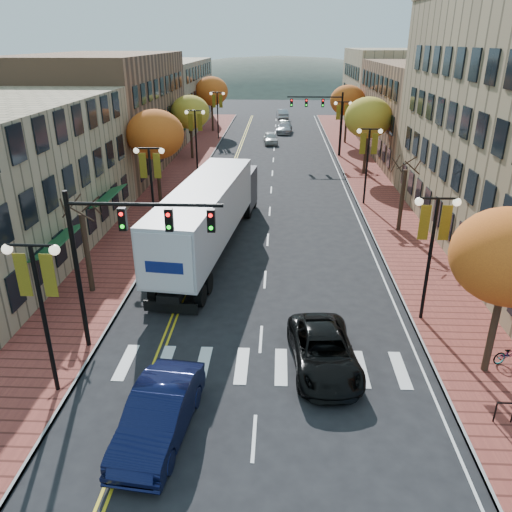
# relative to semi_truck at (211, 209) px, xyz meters

# --- Properties ---
(ground) EXTENTS (200.00, 200.00, 0.00)m
(ground) POSITION_rel_semi_truck_xyz_m (3.47, -14.31, -2.63)
(ground) COLOR black
(ground) RESTS_ON ground
(sidewalk_left) EXTENTS (4.00, 85.00, 0.15)m
(sidewalk_left) POSITION_rel_semi_truck_xyz_m (-5.53, 18.19, -2.56)
(sidewalk_left) COLOR brown
(sidewalk_left) RESTS_ON ground
(sidewalk_right) EXTENTS (4.00, 85.00, 0.15)m
(sidewalk_right) POSITION_rel_semi_truck_xyz_m (12.47, 18.19, -2.56)
(sidewalk_right) COLOR brown
(sidewalk_right) RESTS_ON ground
(building_left_mid) EXTENTS (12.00, 24.00, 11.00)m
(building_left_mid) POSITION_rel_semi_truck_xyz_m (-13.53, 21.69, 2.87)
(building_left_mid) COLOR brown
(building_left_mid) RESTS_ON ground
(building_left_far) EXTENTS (12.00, 26.00, 9.50)m
(building_left_far) POSITION_rel_semi_truck_xyz_m (-13.53, 46.69, 2.12)
(building_left_far) COLOR #9E8966
(building_left_far) RESTS_ON ground
(building_right_mid) EXTENTS (15.00, 24.00, 10.00)m
(building_right_mid) POSITION_rel_semi_truck_xyz_m (21.97, 27.69, 2.37)
(building_right_mid) COLOR brown
(building_right_mid) RESTS_ON ground
(building_right_far) EXTENTS (15.00, 20.00, 11.00)m
(building_right_far) POSITION_rel_semi_truck_xyz_m (21.97, 49.69, 2.87)
(building_right_far) COLOR #9E8966
(building_right_far) RESTS_ON ground
(tree_left_a) EXTENTS (0.28, 0.28, 4.20)m
(tree_left_a) POSITION_rel_semi_truck_xyz_m (-5.53, -6.31, -0.38)
(tree_left_a) COLOR #382619
(tree_left_a) RESTS_ON sidewalk_left
(tree_left_b) EXTENTS (4.48, 4.48, 7.21)m
(tree_left_b) POSITION_rel_semi_truck_xyz_m (-5.53, 9.69, 2.81)
(tree_left_b) COLOR #382619
(tree_left_b) RESTS_ON sidewalk_left
(tree_left_c) EXTENTS (4.16, 4.16, 6.69)m
(tree_left_c) POSITION_rel_semi_truck_xyz_m (-5.53, 25.69, 2.42)
(tree_left_c) COLOR #382619
(tree_left_c) RESTS_ON sidewalk_left
(tree_left_d) EXTENTS (4.61, 4.61, 7.42)m
(tree_left_d) POSITION_rel_semi_truck_xyz_m (-5.53, 43.69, 2.97)
(tree_left_d) COLOR #382619
(tree_left_d) RESTS_ON sidewalk_left
(tree_right_a) EXTENTS (4.16, 4.16, 6.69)m
(tree_right_a) POSITION_rel_semi_truck_xyz_m (12.47, -12.31, 2.42)
(tree_right_a) COLOR #382619
(tree_right_a) RESTS_ON sidewalk_right
(tree_right_b) EXTENTS (0.28, 0.28, 4.20)m
(tree_right_b) POSITION_rel_semi_truck_xyz_m (12.47, 3.69, -0.38)
(tree_right_b) COLOR #382619
(tree_right_b) RESTS_ON sidewalk_right
(tree_right_c) EXTENTS (4.48, 4.48, 7.21)m
(tree_right_c) POSITION_rel_semi_truck_xyz_m (12.47, 19.69, 2.81)
(tree_right_c) COLOR #382619
(tree_right_c) RESTS_ON sidewalk_right
(tree_right_d) EXTENTS (4.35, 4.35, 7.00)m
(tree_right_d) POSITION_rel_semi_truck_xyz_m (12.47, 35.69, 2.66)
(tree_right_d) COLOR #382619
(tree_right_d) RESTS_ON sidewalk_right
(lamp_left_a) EXTENTS (1.96, 0.36, 6.05)m
(lamp_left_a) POSITION_rel_semi_truck_xyz_m (-4.03, -14.31, 1.66)
(lamp_left_a) COLOR black
(lamp_left_a) RESTS_ON ground
(lamp_left_b) EXTENTS (1.96, 0.36, 6.05)m
(lamp_left_b) POSITION_rel_semi_truck_xyz_m (-4.03, 1.69, 1.66)
(lamp_left_b) COLOR black
(lamp_left_b) RESTS_ON ground
(lamp_left_c) EXTENTS (1.96, 0.36, 6.05)m
(lamp_left_c) POSITION_rel_semi_truck_xyz_m (-4.03, 19.69, 1.66)
(lamp_left_c) COLOR black
(lamp_left_c) RESTS_ON ground
(lamp_left_d) EXTENTS (1.96, 0.36, 6.05)m
(lamp_left_d) POSITION_rel_semi_truck_xyz_m (-4.03, 37.69, 1.66)
(lamp_left_d) COLOR black
(lamp_left_d) RESTS_ON ground
(lamp_right_a) EXTENTS (1.96, 0.36, 6.05)m
(lamp_right_a) POSITION_rel_semi_truck_xyz_m (10.97, -8.31, 1.66)
(lamp_right_a) COLOR black
(lamp_right_a) RESTS_ON ground
(lamp_right_b) EXTENTS (1.96, 0.36, 6.05)m
(lamp_right_b) POSITION_rel_semi_truck_xyz_m (10.97, 9.69, 1.66)
(lamp_right_b) COLOR black
(lamp_right_b) RESTS_ON ground
(lamp_right_c) EXTENTS (1.96, 0.36, 6.05)m
(lamp_right_c) POSITION_rel_semi_truck_xyz_m (10.97, 27.69, 1.66)
(lamp_right_c) COLOR black
(lamp_right_c) RESTS_ON ground
(traffic_mast_near) EXTENTS (6.10, 0.35, 7.00)m
(traffic_mast_near) POSITION_rel_semi_truck_xyz_m (-2.00, -11.31, 2.29)
(traffic_mast_near) COLOR black
(traffic_mast_near) RESTS_ON ground
(traffic_mast_far) EXTENTS (6.10, 0.34, 7.00)m
(traffic_mast_far) POSITION_rel_semi_truck_xyz_m (8.95, 27.69, 2.29)
(traffic_mast_far) COLOR black
(traffic_mast_far) RESTS_ON ground
(semi_truck) EXTENTS (4.90, 18.23, 4.50)m
(semi_truck) POSITION_rel_semi_truck_xyz_m (0.00, 0.00, 0.00)
(semi_truck) COLOR black
(semi_truck) RESTS_ON ground
(navy_sedan) EXTENTS (2.39, 5.39, 1.72)m
(navy_sedan) POSITION_rel_semi_truck_xyz_m (0.32, -16.29, -1.77)
(navy_sedan) COLOR black
(navy_sedan) RESTS_ON ground
(black_suv) EXTENTS (2.97, 5.62, 1.51)m
(black_suv) POSITION_rel_semi_truck_xyz_m (6.07, -12.26, -1.88)
(black_suv) COLOR black
(black_suv) RESTS_ON ground
(car_far_white) EXTENTS (2.08, 4.38, 1.44)m
(car_far_white) POSITION_rel_semi_truck_xyz_m (2.97, 35.11, -1.91)
(car_far_white) COLOR silver
(car_far_white) RESTS_ON ground
(car_far_silver) EXTENTS (2.43, 5.12, 1.44)m
(car_far_silver) POSITION_rel_semi_truck_xyz_m (4.79, 43.23, -1.91)
(car_far_silver) COLOR #A2A2A9
(car_far_silver) RESTS_ON ground
(car_far_oncoming) EXTENTS (2.17, 5.01, 1.60)m
(car_far_oncoming) POSITION_rel_semi_truck_xyz_m (4.48, 56.96, -1.83)
(car_far_oncoming) COLOR #ADAEB5
(car_far_oncoming) RESTS_ON ground
(bicycle) EXTENTS (1.72, 1.04, 0.85)m
(bicycle) POSITION_rel_semi_truck_xyz_m (13.67, -11.75, -2.06)
(bicycle) COLOR gray
(bicycle) RESTS_ON sidewalk_right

